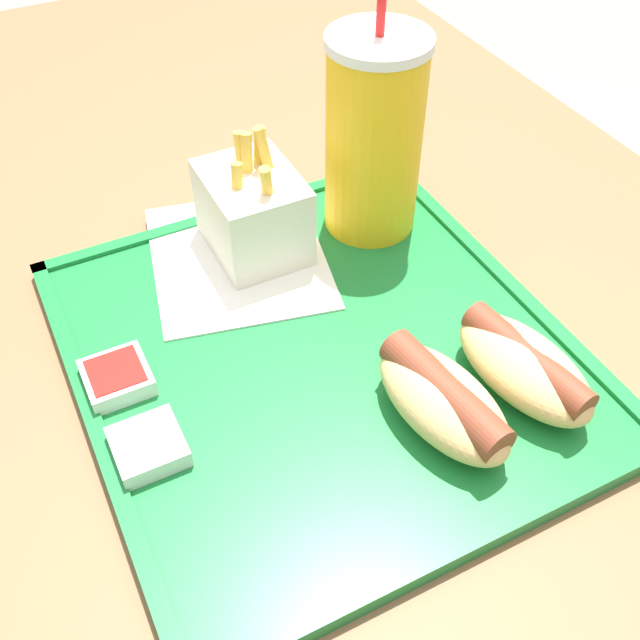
{
  "coord_description": "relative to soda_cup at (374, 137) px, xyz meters",
  "views": [
    {
      "loc": [
        0.39,
        -0.14,
        1.19
      ],
      "look_at": [
        0.05,
        0.03,
        0.8
      ],
      "focal_mm": 42.0,
      "sensor_mm": 36.0,
      "label": 1
    }
  ],
  "objects": [
    {
      "name": "sauce_cup_mayo",
      "position": [
        0.15,
        -0.25,
        -0.08
      ],
      "size": [
        0.05,
        0.05,
        0.02
      ],
      "color": "silver",
      "rests_on": "food_tray"
    },
    {
      "name": "paper_napkin",
      "position": [
        -0.01,
        -0.12,
        -0.09
      ],
      "size": [
        0.19,
        0.18,
        0.0
      ],
      "color": "white",
      "rests_on": "food_tray"
    },
    {
      "name": "sauce_cup_ketchup",
      "position": [
        0.09,
        -0.25,
        -0.08
      ],
      "size": [
        0.05,
        0.05,
        0.02
      ],
      "color": "silver",
      "rests_on": "food_tray"
    },
    {
      "name": "fries_carton",
      "position": [
        -0.01,
        -0.11,
        -0.05
      ],
      "size": [
        0.09,
        0.07,
        0.11
      ],
      "color": "silver",
      "rests_on": "food_tray"
    },
    {
      "name": "hot_dog_near",
      "position": [
        0.22,
        -0.07,
        -0.06
      ],
      "size": [
        0.12,
        0.07,
        0.04
      ],
      "color": "#DBB270",
      "rests_on": "food_tray"
    },
    {
      "name": "hot_dog_far",
      "position": [
        0.22,
        0.0,
        -0.06
      ],
      "size": [
        0.12,
        0.07,
        0.04
      ],
      "color": "#DBB270",
      "rests_on": "food_tray"
    },
    {
      "name": "food_tray",
      "position": [
        0.12,
        -0.11,
        -0.09
      ],
      "size": [
        0.38,
        0.35,
        0.01
      ],
      "color": "#197233",
      "rests_on": "dining_table"
    },
    {
      "name": "soda_cup",
      "position": [
        0.0,
        0.0,
        0.0
      ],
      "size": [
        0.08,
        0.08,
        0.21
      ],
      "color": "gold",
      "rests_on": "food_tray"
    },
    {
      "name": "dining_table",
      "position": [
        0.07,
        -0.14,
        -0.48
      ],
      "size": [
        1.42,
        0.89,
        0.76
      ],
      "color": "brown",
      "rests_on": "ground_plane"
    }
  ]
}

